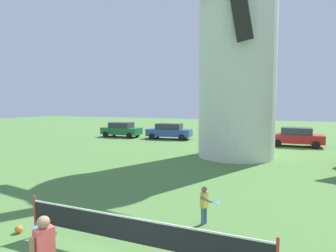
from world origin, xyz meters
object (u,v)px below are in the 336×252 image
object	(u,v)px
player_far	(205,203)
parked_car_green	(121,129)
windmill	(237,35)
parked_car_cream	(227,133)
stray_ball	(19,229)
parked_car_blue	(169,131)
parked_car_red	(296,137)
player_near	(44,251)
tennis_net	(134,231)

from	to	relation	value
player_far	parked_car_green	world-z (taller)	parked_car_green
windmill	parked_car_cream	xyz separation A→B (m)	(-1.88, 6.98, -7.16)
stray_ball	parked_car_cream	distance (m)	20.69
stray_ball	parked_car_blue	distance (m)	20.99
parked_car_blue	parked_car_cream	size ratio (longest dim) A/B	1.13
parked_car_red	stray_ball	bearing A→B (deg)	-110.82
player_near	stray_ball	world-z (taller)	player_near
tennis_net	player_far	distance (m)	2.64
player_near	parked_car_blue	world-z (taller)	parked_car_blue
parked_car_green	parked_car_cream	size ratio (longest dim) A/B	1.04
parked_car_blue	parked_car_red	bearing A→B (deg)	-2.44
player_near	parked_car_green	distance (m)	24.95
player_near	parked_car_red	world-z (taller)	parked_car_red
windmill	parked_car_red	size ratio (longest dim) A/B	3.99
windmill	stray_ball	distance (m)	16.16
player_near	parked_car_green	world-z (taller)	parked_car_green
stray_ball	parked_car_red	world-z (taller)	parked_car_red
parked_car_green	tennis_net	bearing A→B (deg)	-57.46
tennis_net	parked_car_red	world-z (taller)	parked_car_red
windmill	stray_ball	world-z (taller)	windmill
parked_car_green	parked_car_blue	xyz separation A→B (m)	(5.37, 0.34, 0.00)
player_near	parked_car_blue	distance (m)	23.19
player_far	parked_car_green	distance (m)	22.55
parked_car_blue	player_near	bearing A→B (deg)	-73.44
tennis_net	player_near	size ratio (longest dim) A/B	3.98
player_near	parked_car_cream	xyz separation A→B (m)	(-0.84, 22.23, -0.05)
parked_car_cream	parked_car_blue	bearing A→B (deg)	-179.99
parked_car_green	parked_car_blue	size ratio (longest dim) A/B	0.92
parked_car_cream	parked_car_red	size ratio (longest dim) A/B	0.97
tennis_net	stray_ball	world-z (taller)	tennis_net
tennis_net	player_far	world-z (taller)	player_far
player_near	player_far	size ratio (longest dim) A/B	1.36
windmill	player_far	world-z (taller)	windmill
parked_car_green	parked_car_red	distance (m)	16.97
windmill	parked_car_green	world-z (taller)	windmill
windmill	tennis_net	size ratio (longest dim) A/B	2.75
parked_car_cream	parked_car_red	xyz separation A→B (m)	(5.83, -0.50, 0.00)
player_near	tennis_net	bearing A→B (deg)	61.02
stray_ball	parked_car_red	bearing A→B (deg)	69.18
windmill	parked_car_green	bearing A→B (deg)	152.99
windmill	parked_car_green	xyz separation A→B (m)	(-13.02, 6.64, -7.16)
parked_car_blue	parked_car_red	size ratio (longest dim) A/B	1.10
parked_car_cream	windmill	bearing A→B (deg)	-74.91
parked_car_red	windmill	bearing A→B (deg)	-121.36
player_near	stray_ball	distance (m)	3.20
tennis_net	parked_car_cream	distance (m)	20.64
player_far	parked_car_green	bearing A→B (deg)	127.99
parked_car_green	player_near	bearing A→B (deg)	-61.31
stray_ball	parked_car_blue	world-z (taller)	parked_car_blue
player_near	parked_car_red	distance (m)	22.30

